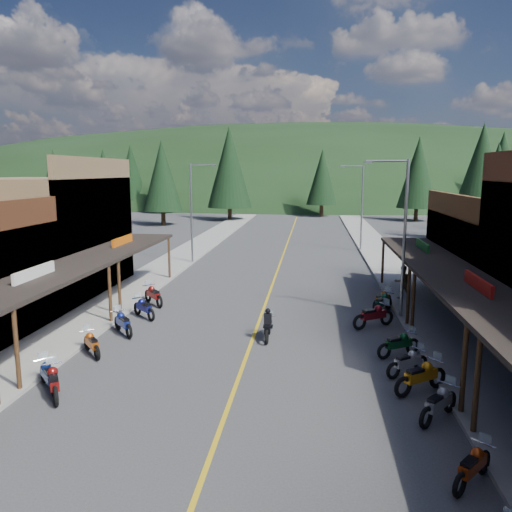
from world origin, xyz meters
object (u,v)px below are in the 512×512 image
(pine_2, at_px, (229,167))
(bike_west_8, at_px, (92,343))
(bike_west_9, at_px, (123,322))
(bike_east_7, at_px, (421,375))
(bike_west_6, at_px, (54,380))
(bike_east_9, at_px, (399,343))
(pine_11, at_px, (481,173))
(bike_east_8, at_px, (408,361))
(rider_on_bike, at_px, (268,326))
(bike_east_6, at_px, (439,402))
(streetlight_1, at_px, (193,209))
(bike_west_11, at_px, (153,294))
(bike_east_5, at_px, (473,465))
(streetlight_2, at_px, (402,232))
(pine_8, at_px, (104,183))
(pine_7, at_px, (131,172))
(pine_9, at_px, (496,180))
(bike_east_10, at_px, (374,314))
(pine_10, at_px, (162,176))
(pine_0, at_px, (54,177))
(pine_1, at_px, (163,172))
(streetlight_3, at_px, (360,203))
(pine_5, at_px, (502,168))
(shop_west_3, at_px, (42,236))
(pine_3, at_px, (322,177))
(pedestrian_east_b, at_px, (402,282))

(pine_2, bearing_deg, bike_west_8, -86.22)
(bike_west_9, xyz_separation_m, bike_east_7, (12.28, -4.76, 0.04))
(bike_west_6, distance_m, bike_east_9, 12.99)
(pine_11, xyz_separation_m, bike_west_8, (-26.26, -36.63, -6.64))
(bike_west_9, distance_m, bike_east_8, 12.55)
(rider_on_bike, bearing_deg, bike_east_6, -50.02)
(streetlight_1, xyz_separation_m, bike_west_11, (0.74, -12.80, -3.83))
(bike_west_11, height_order, bike_east_5, bike_west_11)
(streetlight_2, height_order, pine_8, pine_8)
(bike_west_6, bearing_deg, streetlight_1, 60.30)
(pine_7, bearing_deg, pine_9, -28.97)
(bike_east_10, bearing_deg, rider_on_bike, -99.05)
(bike_east_6, height_order, rider_on_bike, rider_on_bike)
(bike_east_10, bearing_deg, pine_9, 120.98)
(pine_2, relative_size, bike_east_7, 6.25)
(pine_10, bearing_deg, bike_west_11, -73.88)
(pine_10, xyz_separation_m, bike_west_8, (11.74, -48.63, -6.24))
(pine_0, xyz_separation_m, pine_1, (16.00, 8.00, 0.75))
(streetlight_3, relative_size, pine_7, 0.64)
(pine_2, distance_m, pine_5, 46.17)
(streetlight_2, distance_m, pine_1, 69.35)
(streetlight_3, height_order, bike_east_7, streetlight_3)
(pine_5, xyz_separation_m, bike_east_6, (-27.58, -74.60, -7.40))
(streetlight_2, bearing_deg, bike_east_8, -96.54)
(bike_east_5, xyz_separation_m, bike_east_8, (-0.34, 6.49, 0.03))
(pine_2, relative_size, bike_east_10, 6.05)
(pine_9, relative_size, bike_east_9, 5.32)
(pine_8, bearing_deg, shop_west_3, -74.03)
(pine_10, relative_size, rider_on_bike, 5.94)
(bike_west_9, bearing_deg, bike_east_7, -61.81)
(shop_west_3, height_order, pine_3, pine_3)
(bike_west_6, relative_size, rider_on_bike, 1.05)
(pine_7, bearing_deg, pine_11, -36.16)
(pine_7, bearing_deg, bike_west_8, -70.97)
(rider_on_bike, bearing_deg, bike_west_8, -158.38)
(streetlight_1, xyz_separation_m, pine_8, (-15.05, 18.00, 1.52))
(pine_7, xyz_separation_m, bike_east_6, (38.42, -78.60, -6.65))
(pine_11, xyz_separation_m, bike_east_9, (-13.89, -35.36, -6.61))
(streetlight_3, xyz_separation_m, pine_11, (13.05, 8.00, 2.73))
(pine_10, xyz_separation_m, bike_east_10, (23.55, -43.62, -6.12))
(streetlight_3, bearing_deg, pine_8, 160.95)
(bike_east_9, bearing_deg, bike_west_6, -98.12)
(bike_east_7, height_order, pedestrian_east_b, pedestrian_east_b)
(pine_2, distance_m, pine_7, 28.44)
(bike_east_5, height_order, rider_on_bike, rider_on_bike)
(bike_west_11, height_order, bike_east_6, bike_west_11)
(streetlight_2, height_order, bike_east_6, streetlight_2)
(pine_9, height_order, bike_west_9, pine_9)
(pine_1, height_order, pine_8, pine_1)
(rider_on_bike, bearing_deg, pine_10, 111.86)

